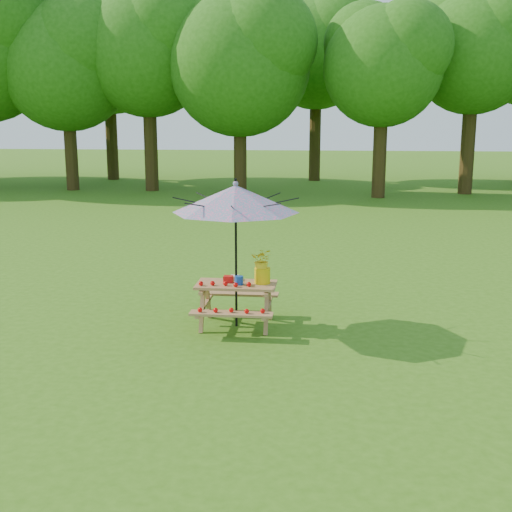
# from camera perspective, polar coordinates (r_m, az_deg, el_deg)

# --- Properties ---
(ground) EXTENTS (120.00, 120.00, 0.00)m
(ground) POSITION_cam_1_polar(r_m,az_deg,el_deg) (6.77, 1.18, -15.10)
(ground) COLOR #366713
(ground) RESTS_ON ground
(picnic_table) EXTENTS (1.20, 1.32, 0.67)m
(picnic_table) POSITION_cam_1_polar(r_m,az_deg,el_deg) (9.75, -1.76, -4.41)
(picnic_table) COLOR #AA784C
(picnic_table) RESTS_ON ground
(patio_umbrella) EXTENTS (2.01, 2.01, 2.25)m
(patio_umbrella) POSITION_cam_1_polar(r_m,az_deg,el_deg) (9.42, -1.82, 5.09)
(patio_umbrella) COLOR black
(patio_umbrella) RESTS_ON ground
(produce_bins) EXTENTS (0.32, 0.41, 0.13)m
(produce_bins) POSITION_cam_1_polar(r_m,az_deg,el_deg) (9.69, -1.94, -2.08)
(produce_bins) COLOR red
(produce_bins) RESTS_ON picnic_table
(tomatoes_row) EXTENTS (0.77, 0.13, 0.07)m
(tomatoes_row) POSITION_cam_1_polar(r_m,az_deg,el_deg) (9.50, -2.82, -2.50)
(tomatoes_row) COLOR red
(tomatoes_row) RESTS_ON picnic_table
(flower_bucket) EXTENTS (0.33, 0.29, 0.54)m
(flower_bucket) POSITION_cam_1_polar(r_m,az_deg,el_deg) (9.60, 0.57, -0.78)
(flower_bucket) COLOR yellow
(flower_bucket) RESTS_ON picnic_table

